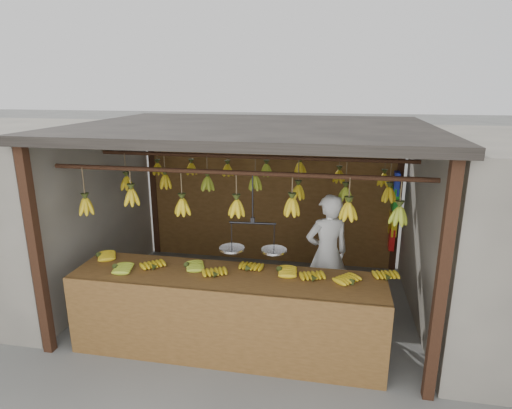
# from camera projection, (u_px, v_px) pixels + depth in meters

# --- Properties ---
(ground) EXTENTS (80.00, 80.00, 0.00)m
(ground) POSITION_uv_depth(u_px,v_px,m) (252.00, 302.00, 5.84)
(ground) COLOR #5B5B57
(stall) EXTENTS (4.30, 3.30, 2.40)m
(stall) POSITION_uv_depth(u_px,v_px,m) (256.00, 155.00, 5.62)
(stall) COLOR black
(stall) RESTS_ON ground
(neighbor_left) EXTENTS (3.00, 3.00, 2.30)m
(neighbor_left) POSITION_uv_depth(u_px,v_px,m) (8.00, 207.00, 6.18)
(neighbor_left) COLOR slate
(neighbor_left) RESTS_ON ground
(counter) EXTENTS (3.53, 0.77, 0.96)m
(counter) POSITION_uv_depth(u_px,v_px,m) (225.00, 297.00, 4.51)
(counter) COLOR brown
(counter) RESTS_ON ground
(hanging_bananas) EXTENTS (3.56, 2.24, 0.40)m
(hanging_bananas) POSITION_uv_depth(u_px,v_px,m) (252.00, 187.00, 5.41)
(hanging_bananas) COLOR gold
(hanging_bananas) RESTS_ON ground
(balance_scale) EXTENTS (0.71, 0.30, 0.84)m
(balance_scale) POSITION_uv_depth(u_px,v_px,m) (253.00, 245.00, 4.53)
(balance_scale) COLOR black
(balance_scale) RESTS_ON ground
(vendor) EXTENTS (0.68, 0.58, 1.57)m
(vendor) POSITION_uv_depth(u_px,v_px,m) (327.00, 254.00, 5.43)
(vendor) COLOR white
(vendor) RESTS_ON ground
(bag_bundles) EXTENTS (0.08, 0.26, 1.21)m
(bag_bundles) POSITION_uv_depth(u_px,v_px,m) (394.00, 211.00, 6.50)
(bag_bundles) COLOR #1426BF
(bag_bundles) RESTS_ON ground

